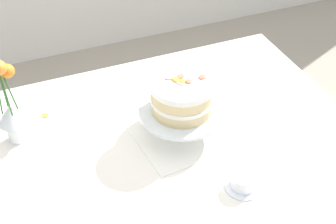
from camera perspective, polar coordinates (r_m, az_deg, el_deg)
name	(u,v)px	position (r m, az deg, el deg)	size (l,w,h in m)	color
dining_table	(161,166)	(1.57, -0.87, -6.84)	(1.40, 1.00, 0.74)	white
linen_napkin	(181,131)	(1.56, 1.66, -2.41)	(0.32, 0.32, 0.00)	white
cake_stand	(181,113)	(1.51, 1.72, -0.13)	(0.29, 0.29, 0.10)	silver
layer_cake	(182,95)	(1.46, 1.77, 2.13)	(0.21, 0.21, 0.12)	beige
flower_vase	(8,106)	(1.52, -19.60, 0.77)	(0.10, 0.10, 0.34)	silver
teacup	(244,182)	(1.39, 9.59, -8.73)	(0.12, 0.11, 0.05)	white
loose_petal_1	(45,115)	(1.69, -15.31, -0.37)	(0.03, 0.02, 0.01)	yellow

